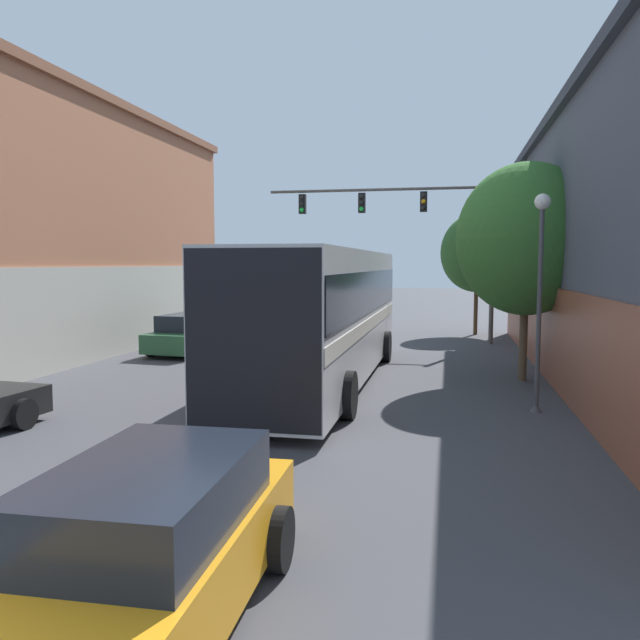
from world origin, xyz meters
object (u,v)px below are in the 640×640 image
object	(u,v)px
parked_car_left_far	(282,310)
traffic_signal_gantry	(414,222)
bus	(324,309)
parked_car_left_near	(193,334)
hatchback_foreground	(142,560)
street_tree_far	(477,253)
street_lamp	(540,282)
street_tree_near	(526,239)

from	to	relation	value
parked_car_left_far	traffic_signal_gantry	bearing A→B (deg)	-131.23
parked_car_left_far	bus	bearing A→B (deg)	-157.28
bus	parked_car_left_near	xyz separation A→B (m)	(-5.70, 4.57, -1.30)
hatchback_foreground	parked_car_left_far	world-z (taller)	hatchback_foreground
parked_car_left_near	street_tree_far	bearing A→B (deg)	-46.75
parked_car_left_near	traffic_signal_gantry	bearing A→B (deg)	-52.98
bus	street_lamp	xyz separation A→B (m)	(5.14, -2.39, 0.82)
street_lamp	street_tree_far	world-z (taller)	street_tree_far
hatchback_foreground	parked_car_left_far	xyz separation A→B (m)	(-6.48, 28.49, -0.04)
parked_car_left_far	street_lamp	size ratio (longest dim) A/B	0.96
bus	traffic_signal_gantry	world-z (taller)	traffic_signal_gantry
bus	street_lamp	size ratio (longest dim) A/B	2.68
traffic_signal_gantry	street_tree_near	world-z (taller)	traffic_signal_gantry
parked_car_left_far	traffic_signal_gantry	world-z (taller)	traffic_signal_gantry
bus	hatchback_foreground	world-z (taller)	bus
street_lamp	street_tree_near	xyz separation A→B (m)	(0.13, 3.75, 1.04)
parked_car_left_near	hatchback_foreground	bearing A→B (deg)	-152.95
hatchback_foreground	parked_car_left_near	world-z (taller)	hatchback_foreground
bus	street_tree_near	size ratio (longest dim) A/B	2.11
hatchback_foreground	parked_car_left_near	size ratio (longest dim) A/B	1.05
street_lamp	street_tree_far	distance (m)	14.93
bus	street_tree_far	xyz separation A→B (m)	(4.46, 12.49, 1.70)
street_lamp	street_tree_near	distance (m)	3.90
parked_car_left_near	parked_car_left_far	bearing A→B (deg)	5.37
bus	street_tree_near	bearing A→B (deg)	-75.36
bus	parked_car_left_far	xyz separation A→B (m)	(-5.72, 16.86, -1.31)
street_lamp	street_tree_near	world-z (taller)	street_tree_near
hatchback_foreground	parked_car_left_near	distance (m)	17.44
traffic_signal_gantry	street_tree_far	size ratio (longest dim) A/B	1.68
parked_car_left_far	street_tree_far	distance (m)	11.48
bus	traffic_signal_gantry	xyz separation A→B (m)	(1.85, 9.24, 2.88)
street_lamp	street_tree_far	xyz separation A→B (m)	(-0.68, 14.89, 0.88)
street_lamp	street_tree_near	size ratio (longest dim) A/B	0.79
traffic_signal_gantry	street_tree_far	bearing A→B (deg)	51.30
hatchback_foreground	parked_car_left_near	xyz separation A→B (m)	(-6.46, 16.20, -0.03)
street_tree_near	street_tree_far	bearing A→B (deg)	94.15
street_lamp	parked_car_left_far	bearing A→B (deg)	119.42
hatchback_foreground	traffic_signal_gantry	bearing A→B (deg)	-4.38
parked_car_left_far	street_tree_far	size ratio (longest dim) A/B	0.82
bus	street_lamp	bearing A→B (deg)	-114.82
hatchback_foreground	street_tree_far	xyz separation A→B (m)	(3.70, 24.12, 2.97)
bus	parked_car_left_near	world-z (taller)	bus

